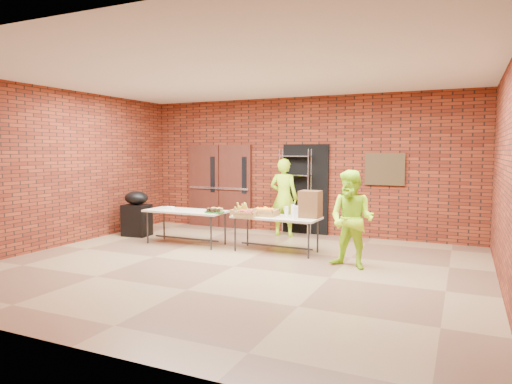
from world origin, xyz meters
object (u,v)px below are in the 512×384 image
covered_grill (137,213)px  volunteer_man (352,219)px  table_right (276,219)px  coffee_dispenser (310,204)px  volunteer_woman (284,197)px  table_left (186,213)px  wire_rack (295,192)px

covered_grill → volunteer_man: (5.14, -0.83, 0.30)m
table_right → coffee_dispenser: size_ratio=3.33×
table_right → volunteer_woman: bearing=107.7°
table_left → volunteer_man: size_ratio=1.06×
volunteer_man → coffee_dispenser: bearing=156.1°
table_left → volunteer_man: (3.59, -0.51, 0.16)m
table_right → volunteer_man: volunteer_man is taller
table_right → volunteer_man: bearing=-19.1°
table_left → table_right: size_ratio=1.02×
wire_rack → volunteer_woman: (-0.14, -0.37, -0.11)m
table_left → volunteer_woman: bearing=48.2°
table_left → table_right: (2.00, 0.09, -0.02)m
wire_rack → volunteer_woman: size_ratio=1.12×
coffee_dispenser → wire_rack: bearing=117.7°
covered_grill → volunteer_woman: 3.39m
wire_rack → volunteer_man: bearing=-49.3°
wire_rack → volunteer_man: size_ratio=1.22×
coffee_dispenser → volunteer_man: volunteer_man is taller
coffee_dispenser → table_left: bearing=-174.9°
table_left → table_right: 2.00m
table_left → volunteer_man: bearing=-8.0°
wire_rack → volunteer_man: wire_rack is taller
wire_rack → volunteer_woman: bearing=-106.3°
table_left → coffee_dispenser: 2.66m
table_right → volunteer_man: (1.59, -0.60, 0.18)m
table_left → wire_rack: bearing=51.3°
covered_grill → volunteer_woman: volunteer_woman is taller
covered_grill → volunteer_man: 5.21m
volunteer_woman → volunteer_man: size_ratio=1.09×
wire_rack → table_left: wire_rack is taller
covered_grill → volunteer_woman: size_ratio=0.58×
table_right → volunteer_man: size_ratio=1.04×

